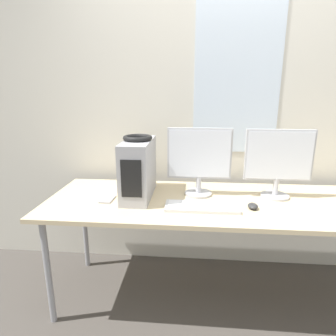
# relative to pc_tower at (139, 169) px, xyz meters

# --- Properties ---
(wall_back) EXTENTS (8.00, 0.07, 2.70)m
(wall_back) POSITION_rel_pc_tower_xyz_m (0.65, 0.48, 0.39)
(wall_back) COLOR beige
(wall_back) RESTS_ON ground_plane
(desk) EXTENTS (2.50, 0.78, 0.76)m
(desk) POSITION_rel_pc_tower_xyz_m (0.65, -0.05, -0.24)
(desk) COLOR #D1BA8E
(desk) RESTS_ON ground_plane
(pc_tower) EXTENTS (0.18, 0.47, 0.39)m
(pc_tower) POSITION_rel_pc_tower_xyz_m (0.00, 0.00, 0.00)
(pc_tower) COLOR #9E9EA3
(pc_tower) RESTS_ON desk
(headphones) EXTENTS (0.20, 0.20, 0.03)m
(headphones) POSITION_rel_pc_tower_xyz_m (0.00, 0.00, 0.21)
(headphones) COLOR black
(headphones) RESTS_ON pc_tower
(monitor_main) EXTENTS (0.43, 0.19, 0.47)m
(monitor_main) POSITION_rel_pc_tower_xyz_m (0.41, 0.06, 0.06)
(monitor_main) COLOR #B7B7BC
(monitor_main) RESTS_ON desk
(monitor_right_near) EXTENTS (0.44, 0.19, 0.47)m
(monitor_right_near) POSITION_rel_pc_tower_xyz_m (0.94, 0.05, 0.06)
(monitor_right_near) COLOR #B7B7BC
(monitor_right_near) RESTS_ON desk
(keyboard) EXTENTS (0.46, 0.17, 0.02)m
(keyboard) POSITION_rel_pc_tower_xyz_m (0.43, -0.19, -0.18)
(keyboard) COLOR silver
(keyboard) RESTS_ON desk
(mouse) EXTENTS (0.06, 0.08, 0.03)m
(mouse) POSITION_rel_pc_tower_xyz_m (0.74, -0.17, -0.18)
(mouse) COLOR #2D2D2D
(mouse) RESTS_ON desk
(cell_phone) EXTENTS (0.08, 0.14, 0.01)m
(cell_phone) POSITION_rel_pc_tower_xyz_m (-0.20, -0.10, -0.19)
(cell_phone) COLOR #99999E
(cell_phone) RESTS_ON desk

